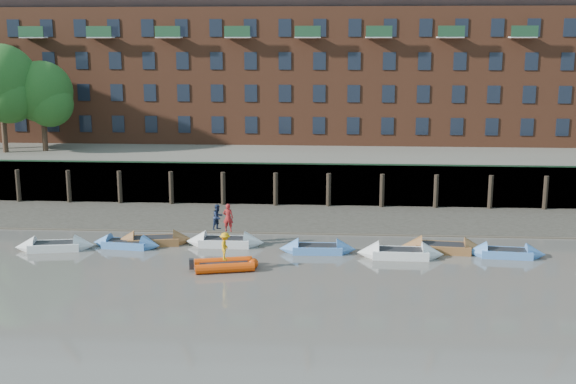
# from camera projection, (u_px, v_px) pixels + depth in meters

# --- Properties ---
(ground) EXTENTS (220.00, 220.00, 0.00)m
(ground) POSITION_uv_depth(u_px,v_px,m) (280.00, 313.00, 33.38)
(ground) COLOR #5F5952
(ground) RESTS_ON ground
(foreshore) EXTENTS (110.00, 8.00, 0.50)m
(foreshore) POSITION_uv_depth(u_px,v_px,m) (300.00, 219.00, 50.96)
(foreshore) COLOR #3D382F
(foreshore) RESTS_ON ground
(mud_band) EXTENTS (110.00, 1.60, 0.10)m
(mud_band) POSITION_uv_depth(u_px,v_px,m) (297.00, 231.00, 47.64)
(mud_band) COLOR #4C4336
(mud_band) RESTS_ON ground
(river_wall) EXTENTS (110.00, 1.23, 3.30)m
(river_wall) POSITION_uv_depth(u_px,v_px,m) (302.00, 185.00, 54.90)
(river_wall) COLOR #2D2A26
(river_wall) RESTS_ON ground
(bank_terrace) EXTENTS (110.00, 28.00, 3.20)m
(bank_terrace) POSITION_uv_depth(u_px,v_px,m) (309.00, 156.00, 68.20)
(bank_terrace) COLOR #5E594D
(bank_terrace) RESTS_ON ground
(apartment_terrace) EXTENTS (80.60, 15.56, 20.98)m
(apartment_terrace) POSITION_uv_depth(u_px,v_px,m) (310.00, 35.00, 66.85)
(apartment_terrace) COLOR brown
(apartment_terrace) RESTS_ON bank_terrace
(rowboat_0) EXTENTS (4.82, 2.16, 1.35)m
(rowboat_0) POSITION_uv_depth(u_px,v_px,m) (55.00, 246.00, 43.38)
(rowboat_0) COLOR silver
(rowboat_0) RESTS_ON ground
(rowboat_1) EXTENTS (4.41, 1.78, 1.24)m
(rowboat_1) POSITION_uv_depth(u_px,v_px,m) (126.00, 244.00, 43.91)
(rowboat_1) COLOR #4A7EC1
(rowboat_1) RESTS_ON ground
(rowboat_2) EXTENTS (4.96, 2.32, 1.39)m
(rowboat_2) POSITION_uv_depth(u_px,v_px,m) (154.00, 241.00, 44.48)
(rowboat_2) COLOR brown
(rowboat_2) RESTS_ON ground
(rowboat_3) EXTENTS (4.83, 1.41, 1.40)m
(rowboat_3) POSITION_uv_depth(u_px,v_px,m) (225.00, 242.00, 44.25)
(rowboat_3) COLOR silver
(rowboat_3) RESTS_ON ground
(rowboat_4) EXTENTS (4.59, 1.46, 1.32)m
(rowboat_4) POSITION_uv_depth(u_px,v_px,m) (317.00, 249.00, 42.82)
(rowboat_4) COLOR #4A7EC1
(rowboat_4) RESTS_ON ground
(rowboat_5) EXTENTS (5.03, 1.57, 1.45)m
(rowboat_5) POSITION_uv_depth(u_px,v_px,m) (400.00, 253.00, 41.84)
(rowboat_5) COLOR silver
(rowboat_5) RESTS_ON ground
(rowboat_6) EXTENTS (5.09, 1.92, 1.44)m
(rowboat_6) POSITION_uv_depth(u_px,v_px,m) (443.00, 248.00, 42.94)
(rowboat_6) COLOR brown
(rowboat_6) RESTS_ON ground
(rowboat_7) EXTENTS (4.56, 1.68, 1.30)m
(rowboat_7) POSITION_uv_depth(u_px,v_px,m) (506.00, 253.00, 42.00)
(rowboat_7) COLOR #4A7EC1
(rowboat_7) RESTS_ON ground
(rib_tender) EXTENTS (3.61, 2.36, 0.61)m
(rib_tender) POSITION_uv_depth(u_px,v_px,m) (227.00, 265.00, 39.68)
(rib_tender) COLOR #D63C05
(rib_tender) RESTS_ON ground
(person_rower_a) EXTENTS (0.66, 0.46, 1.73)m
(person_rower_a) POSITION_uv_depth(u_px,v_px,m) (228.00, 218.00, 43.84)
(person_rower_a) COLOR maroon
(person_rower_a) RESTS_ON rowboat_3
(person_rower_b) EXTENTS (0.94, 0.98, 1.59)m
(person_rower_b) POSITION_uv_depth(u_px,v_px,m) (218.00, 217.00, 44.26)
(person_rower_b) COLOR #19233F
(person_rower_b) RESTS_ON rowboat_3
(person_rib_crew) EXTENTS (0.60, 1.02, 1.56)m
(person_rib_crew) POSITION_uv_depth(u_px,v_px,m) (225.00, 246.00, 39.35)
(person_rib_crew) COLOR orange
(person_rib_crew) RESTS_ON rib_tender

